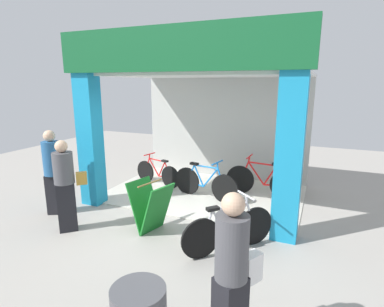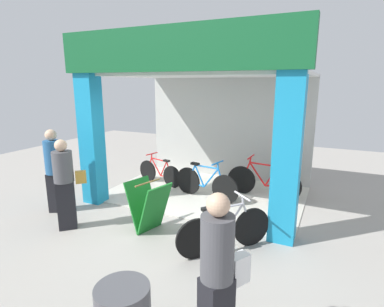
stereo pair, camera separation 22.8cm
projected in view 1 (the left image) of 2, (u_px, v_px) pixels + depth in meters
ground_plane at (177, 218)px, 6.10m from camera, size 17.03×17.03×0.00m
shop_facade at (204, 116)px, 6.98m from camera, size 4.72×3.33×3.57m
bicycle_inside_0 at (205, 183)px, 7.03m from camera, size 1.65×0.47×0.92m
bicycle_inside_1 at (158, 173)px, 7.99m from camera, size 1.43×0.45×0.80m
bicycle_inside_2 at (262, 181)px, 7.17m from camera, size 1.73×0.47×0.95m
bicycle_parked_0 at (229, 230)px, 4.83m from camera, size 1.13×1.25×0.90m
sandwich_board_sign at (151, 207)px, 5.47m from camera, size 0.80×0.72×0.92m
pedestrian_0 at (65, 185)px, 5.42m from camera, size 0.55×0.55×1.66m
pedestrian_1 at (232, 273)px, 2.92m from camera, size 0.46×0.59×1.67m
pedestrian_2 at (53, 171)px, 6.14m from camera, size 0.45×0.45×1.72m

